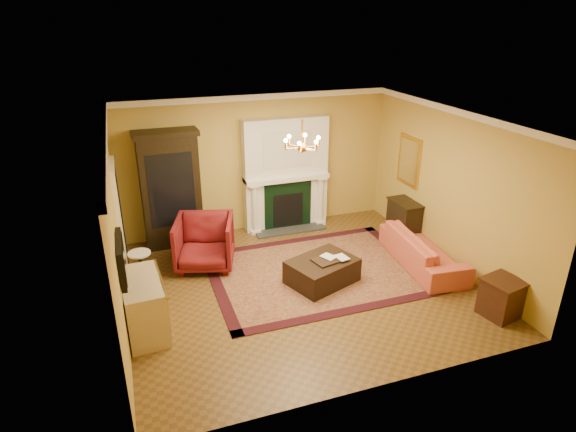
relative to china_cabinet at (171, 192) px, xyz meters
name	(u,v)px	position (x,y,z in m)	size (l,w,h in m)	color
floor	(301,285)	(1.93, -2.49, -1.18)	(6.00, 5.50, 0.02)	brown
ceiling	(303,119)	(1.93, -2.49, 1.84)	(6.00, 5.50, 0.02)	white
wall_back	(257,163)	(1.93, 0.27, 0.33)	(6.00, 0.02, 3.00)	gold
wall_front	(383,290)	(1.93, -5.25, 0.33)	(6.00, 0.02, 3.00)	gold
wall_left	(114,233)	(-1.08, -2.49, 0.33)	(0.02, 5.50, 3.00)	gold
wall_right	(451,188)	(4.94, -2.49, 0.33)	(0.02, 5.50, 3.00)	gold
fireplace	(286,176)	(2.53, 0.08, 0.03)	(1.90, 0.70, 2.50)	white
crown_molding	(283,112)	(1.93, -1.53, 1.77)	(6.00, 5.50, 0.12)	white
doorway	(120,218)	(-1.03, -0.79, -0.12)	(0.08, 1.05, 2.10)	white
tv_panel	(121,259)	(-1.02, -3.09, 0.18)	(0.09, 0.95, 0.58)	black
gilt_mirror	(409,161)	(4.89, -1.09, 0.48)	(0.06, 0.76, 1.05)	gold
chandelier	(302,144)	(1.93, -2.49, 1.44)	(0.63, 0.55, 0.53)	gold
oriental_rug	(316,272)	(2.37, -2.16, -1.16)	(3.96, 2.97, 0.02)	#47120F
china_cabinet	(171,192)	(0.00, 0.00, 0.00)	(1.17, 0.53, 2.33)	black
wingback_armchair	(204,240)	(0.43, -1.22, -0.62)	(1.06, 0.99, 1.09)	maroon
pedestal_table	(141,268)	(-0.77, -1.66, -0.76)	(0.39, 0.39, 0.70)	black
commode	(144,306)	(-0.80, -2.97, -0.72)	(0.56, 1.19, 0.89)	beige
coral_sofa	(424,245)	(4.43, -2.56, -0.74)	(2.19, 0.64, 0.86)	#CB5140
end_table	(501,299)	(4.65, -4.44, -0.86)	(0.53, 0.53, 0.61)	#3D1A10
console_table	(404,221)	(4.71, -1.41, -0.75)	(0.43, 0.74, 0.83)	black
leather_ottoman	(322,271)	(2.32, -2.54, -0.93)	(1.17, 0.85, 0.44)	black
ottoman_tray	(327,260)	(2.38, -2.59, -0.70)	(0.48, 0.37, 0.03)	black
book_a	(325,253)	(2.36, -2.58, -0.55)	(0.19, 0.02, 0.26)	gray
book_b	(338,253)	(2.57, -2.65, -0.55)	(0.19, 0.02, 0.27)	gray
topiary_left	(263,167)	(1.99, 0.04, 0.31)	(0.17, 0.17, 0.46)	tan
topiary_right	(316,161)	(3.22, 0.04, 0.33)	(0.18, 0.18, 0.48)	tan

